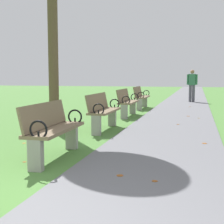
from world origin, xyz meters
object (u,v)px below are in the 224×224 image
(park_bench_4, at_px, (127,102))
(park_bench_5, at_px, (141,97))
(park_bench_2, at_px, (53,129))
(pedestrian_walking, at_px, (192,84))
(park_bench_3, at_px, (103,110))

(park_bench_4, relative_size, park_bench_5, 1.00)
(park_bench_5, bearing_deg, park_bench_2, -90.00)
(park_bench_4, height_order, park_bench_5, same)
(park_bench_5, distance_m, pedestrian_walking, 4.40)
(pedestrian_walking, bearing_deg, park_bench_3, -101.54)
(park_bench_3, height_order, pedestrian_walking, pedestrian_walking)
(park_bench_4, bearing_deg, pedestrian_walking, 73.66)
(park_bench_2, height_order, park_bench_3, same)
(park_bench_4, distance_m, pedestrian_walking, 6.97)
(park_bench_3, relative_size, pedestrian_walking, 0.99)
(park_bench_2, relative_size, park_bench_5, 1.00)
(park_bench_2, bearing_deg, park_bench_3, 90.00)
(park_bench_3, bearing_deg, park_bench_2, -90.00)
(park_bench_3, height_order, park_bench_5, same)
(park_bench_3, relative_size, park_bench_5, 1.00)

